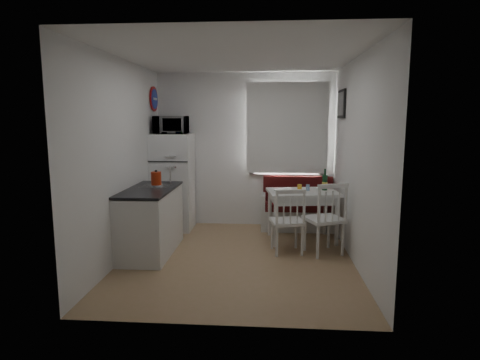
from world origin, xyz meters
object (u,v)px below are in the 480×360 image
object	(u,v)px
kettle	(156,179)
wine_bottle	(325,179)
kitchen_counter	(151,220)
microwave	(171,125)
bench	(298,212)
dining_table	(302,197)
chair_left	(288,214)
fridge	(173,182)
chair_right	(325,211)

from	to	relation	value
kettle	wine_bottle	world-z (taller)	kettle
kitchen_counter	microwave	world-z (taller)	microwave
bench	dining_table	bearing A→B (deg)	-88.42
chair_left	fridge	distance (m)	2.21
dining_table	chair_right	distance (m)	0.72
wine_bottle	microwave	bearing A→B (deg)	171.11
bench	kitchen_counter	bearing A→B (deg)	-147.15
dining_table	fridge	size ratio (longest dim) A/B	0.70
kitchen_counter	microwave	size ratio (longest dim) A/B	2.54
chair_left	chair_right	size ratio (longest dim) A/B	0.82
chair_right	wine_bottle	xyz separation A→B (m)	(0.09, 0.77, 0.31)
kitchen_counter	bench	world-z (taller)	kitchen_counter
kitchen_counter	bench	distance (m)	2.50
kitchen_counter	wine_bottle	xyz separation A→B (m)	(2.45, 0.81, 0.47)
kitchen_counter	bench	xyz separation A→B (m)	(2.09, 1.35, -0.17)
chair_left	chair_right	xyz separation A→B (m)	(0.50, -0.01, 0.05)
bench	kettle	world-z (taller)	kettle
fridge	kitchen_counter	bearing A→B (deg)	-90.90
microwave	kettle	bearing A→B (deg)	-88.36
dining_table	chair_left	xyz separation A→B (m)	(-0.25, -0.66, -0.11)
chair_left	microwave	world-z (taller)	microwave
dining_table	chair_left	bearing A→B (deg)	-118.90
bench	kettle	xyz separation A→B (m)	(-2.04, -1.20, 0.72)
fridge	chair_left	bearing A→B (deg)	-32.95
chair_left	microwave	distance (m)	2.46
wine_bottle	kitchen_counter	bearing A→B (deg)	-161.62
chair_right	kettle	distance (m)	2.35
kettle	microwave	bearing A→B (deg)	91.64
fridge	chair_right	bearing A→B (deg)	-27.18
kitchen_counter	chair_right	size ratio (longest dim) A/B	2.18
wine_bottle	kettle	bearing A→B (deg)	-164.51
dining_table	fridge	xyz separation A→B (m)	(-2.09, 0.53, 0.12)
fridge	wine_bottle	size ratio (longest dim) A/B	4.88
chair_left	kettle	distance (m)	1.87
chair_right	kettle	world-z (taller)	kettle
bench	chair_right	bearing A→B (deg)	-78.46
kitchen_counter	chair_left	distance (m)	1.87
dining_table	microwave	bearing A→B (deg)	158.81
wine_bottle	fridge	bearing A→B (deg)	169.96
dining_table	wine_bottle	size ratio (longest dim) A/B	3.41
bench	fridge	size ratio (longest dim) A/B	0.77
chair_left	kettle	size ratio (longest dim) A/B	2.20
kitchen_counter	kettle	xyz separation A→B (m)	(0.05, 0.15, 0.56)
kitchen_counter	fridge	world-z (taller)	fridge
dining_table	microwave	distance (m)	2.39
bench	chair_right	xyz separation A→B (m)	(0.27, -1.31, 0.33)
kitchen_counter	chair_right	bearing A→B (deg)	1.00
kitchen_counter	chair_left	bearing A→B (deg)	1.54
dining_table	fridge	world-z (taller)	fridge
kitchen_counter	chair_left	xyz separation A→B (m)	(1.86, 0.05, 0.11)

